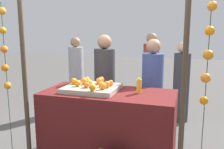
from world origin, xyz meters
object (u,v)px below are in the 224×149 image
juice_bottle (139,86)px  vendor_left (105,90)px  orange_1 (107,84)px  orange_0 (74,81)px  vendor_right (152,95)px  stall_counter (109,126)px

juice_bottle → vendor_left: 0.98m
orange_1 → juice_bottle: juice_bottle is taller
orange_0 → vendor_left: 0.75m
vendor_left → vendor_right: size_ratio=1.04×
orange_1 → vendor_right: 0.91m
vendor_left → orange_1: bearing=-68.7°
orange_1 → vendor_right: size_ratio=0.06×
stall_counter → vendor_left: bearing=112.8°
orange_0 → orange_1: orange_1 is taller
stall_counter → orange_1: size_ratio=19.55×
stall_counter → vendor_right: 0.88m
orange_0 → orange_1: (0.50, -0.06, 0.00)m
stall_counter → vendor_left: 0.82m
orange_0 → vendor_left: (0.21, 0.67, -0.26)m
orange_1 → vendor_right: (0.48, 0.72, -0.29)m
juice_bottle → orange_1: bearing=-169.5°
orange_1 → vendor_right: bearing=56.4°
vendor_left → juice_bottle: bearing=-43.8°
vendor_right → juice_bottle: bearing=-96.8°
orange_1 → juice_bottle: 0.41m
orange_1 → vendor_left: vendor_left is taller
orange_0 → orange_1: bearing=-6.4°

